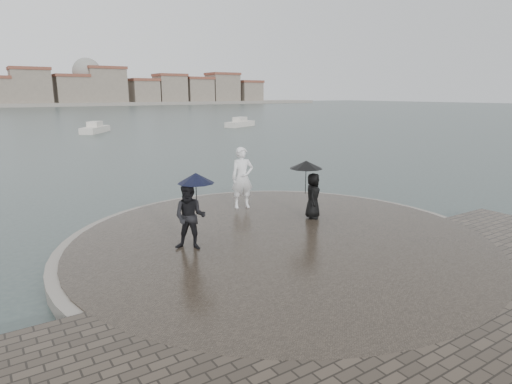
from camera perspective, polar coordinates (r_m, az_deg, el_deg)
ground at (r=10.34m, az=15.19°, el=-12.95°), size 400.00×400.00×0.00m
kerb_ring at (r=12.64m, az=3.27°, el=-6.82°), size 12.50×12.50×0.32m
quay_tip at (r=12.64m, az=3.27°, el=-6.73°), size 11.90×11.90×0.36m
statue at (r=15.47m, az=-1.83°, el=1.92°), size 0.93×0.75×2.22m
visitor_left at (r=11.45m, az=-8.63°, el=-2.23°), size 1.29×1.13×2.04m
visitor_right at (r=14.22m, az=7.28°, el=0.99°), size 1.24×1.10×1.95m
boats at (r=49.07m, az=-16.69°, el=7.73°), size 34.56×19.04×1.50m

